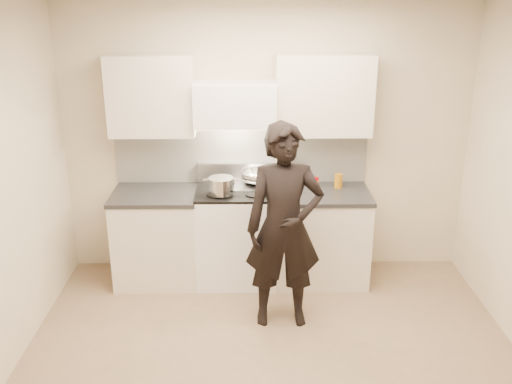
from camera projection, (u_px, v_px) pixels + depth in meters
ground_plane at (272, 365)px, 4.45m from camera, size 4.00×4.00×0.00m
room_shell at (264, 155)px, 4.26m from camera, size 4.04×3.54×2.70m
stove at (237, 234)px, 5.63m from camera, size 0.76×0.65×0.96m
counter_right at (320, 235)px, 5.64m from camera, size 0.92×0.67×0.92m
counter_left at (158, 236)px, 5.62m from camera, size 0.82×0.67×0.92m
wok at (257, 175)px, 5.56m from camera, size 0.32×0.39×0.26m
stock_pot at (221, 186)px, 5.30m from camera, size 0.33×0.24×0.16m
utensil_crock at (288, 175)px, 5.68m from camera, size 0.12×0.12×0.31m
spice_jar at (316, 182)px, 5.61m from camera, size 0.04×0.04×0.10m
oil_glass at (338, 181)px, 5.58m from camera, size 0.08×0.08×0.14m
person at (284, 227)px, 4.76m from camera, size 0.66×0.45×1.78m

